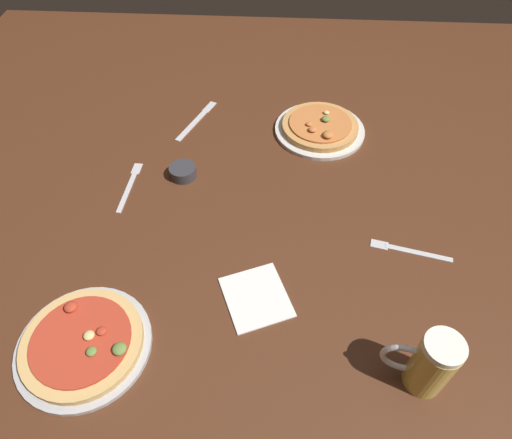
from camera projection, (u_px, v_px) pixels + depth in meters
ground_plane at (256, 228)px, 1.19m from camera, size 2.40×2.40×0.03m
pizza_plate_near at (83, 343)px, 0.95m from camera, size 0.29×0.29×0.05m
pizza_plate_far at (320, 128)px, 1.43m from camera, size 0.29×0.29×0.05m
beer_mug_dark at (430, 363)px, 0.85m from camera, size 0.14×0.08×0.16m
ramekin_sauce at (183, 172)px, 1.29m from camera, size 0.08×0.08×0.03m
napkin_folded at (256, 297)px, 1.03m from camera, size 0.19×0.20×0.01m
fork_left at (130, 185)px, 1.28m from camera, size 0.03×0.20×0.01m
knife_right at (197, 120)px, 1.48m from camera, size 0.11×0.22×0.01m
fork_spare at (409, 251)px, 1.12m from camera, size 0.20×0.06×0.01m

